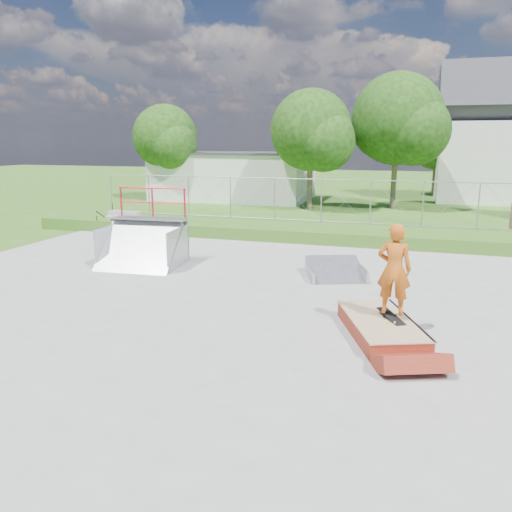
{
  "coord_description": "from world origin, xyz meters",
  "views": [
    {
      "loc": [
        3.6,
        -9.96,
        3.78
      ],
      "look_at": [
        0.1,
        1.18,
        1.1
      ],
      "focal_mm": 35.0,
      "sensor_mm": 36.0,
      "label": 1
    }
  ],
  "objects_px": {
    "flat_bank_ramp": "(335,271)",
    "skater": "(394,273)",
    "quarter_pipe": "(140,229)",
    "grind_box": "(381,328)"
  },
  "relations": [
    {
      "from": "quarter_pipe",
      "to": "flat_bank_ramp",
      "type": "height_order",
      "value": "quarter_pipe"
    },
    {
      "from": "grind_box",
      "to": "quarter_pipe",
      "type": "bearing_deg",
      "value": 132.58
    },
    {
      "from": "flat_bank_ramp",
      "to": "skater",
      "type": "bearing_deg",
      "value": -86.76
    },
    {
      "from": "flat_bank_ramp",
      "to": "skater",
      "type": "xyz_separation_m",
      "value": [
        1.7,
        -3.97,
        1.07
      ]
    },
    {
      "from": "quarter_pipe",
      "to": "flat_bank_ramp",
      "type": "xyz_separation_m",
      "value": [
        5.9,
        0.45,
        -0.95
      ]
    },
    {
      "from": "skater",
      "to": "flat_bank_ramp",
      "type": "bearing_deg",
      "value": -63.01
    },
    {
      "from": "quarter_pipe",
      "to": "skater",
      "type": "xyz_separation_m",
      "value": [
        7.6,
        -3.51,
        0.12
      ]
    },
    {
      "from": "quarter_pipe",
      "to": "flat_bank_ramp",
      "type": "bearing_deg",
      "value": -0.11
    },
    {
      "from": "flat_bank_ramp",
      "to": "skater",
      "type": "relative_size",
      "value": 0.9
    },
    {
      "from": "quarter_pipe",
      "to": "skater",
      "type": "distance_m",
      "value": 8.37
    }
  ]
}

